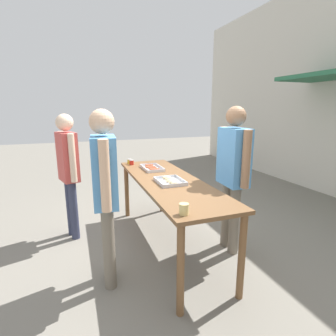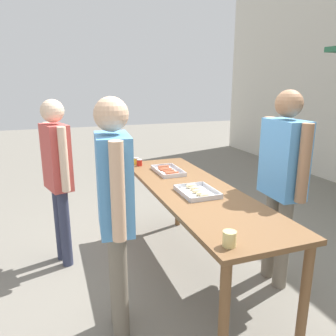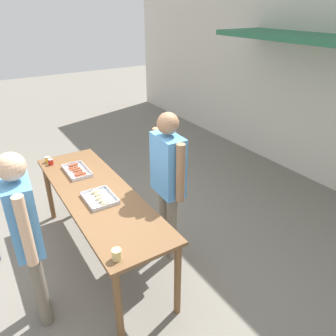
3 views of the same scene
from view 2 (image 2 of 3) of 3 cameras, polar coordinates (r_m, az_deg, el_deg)
The scene contains 10 objects.
ground_plane at distance 3.52m, azimuth 4.11°, elevation -18.08°, with size 24.00×24.00×0.00m, color slate.
serving_table at distance 3.15m, azimuth 4.38°, elevation -5.42°, with size 2.49×0.76×0.93m.
food_tray_sausages at distance 3.65m, azimuth 0.01°, elevation -0.56°, with size 0.46×0.26×0.04m.
food_tray_buns at distance 2.97m, azimuth 5.15°, elevation -4.17°, with size 0.40×0.31×0.06m.
condiment_jar_mustard at distance 4.04m, azimuth -5.56°, elevation 1.23°, with size 0.07×0.07×0.08m.
condiment_jar_ketchup at distance 3.95m, azimuth -5.00°, elevation 0.95°, with size 0.07×0.07×0.08m.
beer_cup at distance 2.08m, azimuth 10.65°, elevation -12.02°, with size 0.09×0.09×0.10m.
person_server_behind_table at distance 3.16m, azimuth 19.33°, elevation -0.79°, with size 0.63×0.26×1.85m.
person_customer_holding_hotdog at distance 3.51m, azimuth -18.72°, elevation 0.07°, with size 0.51×0.30×1.75m.
person_customer_with_cup at distance 2.38m, azimuth -9.25°, elevation -5.49°, with size 0.60×0.27×1.82m.
Camera 2 is at (2.69, -1.23, 1.91)m, focal length 35.00 mm.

